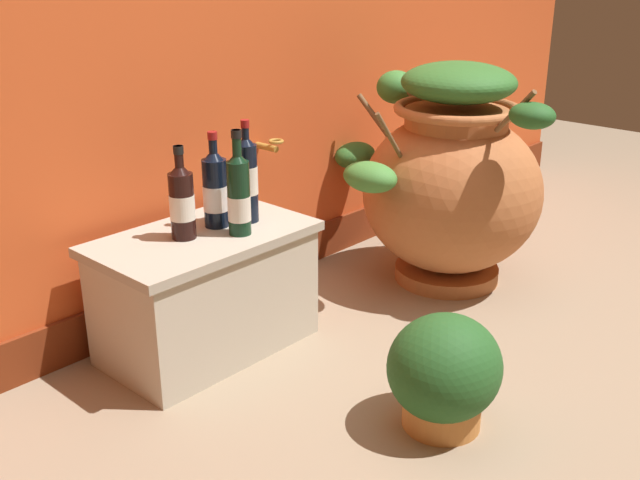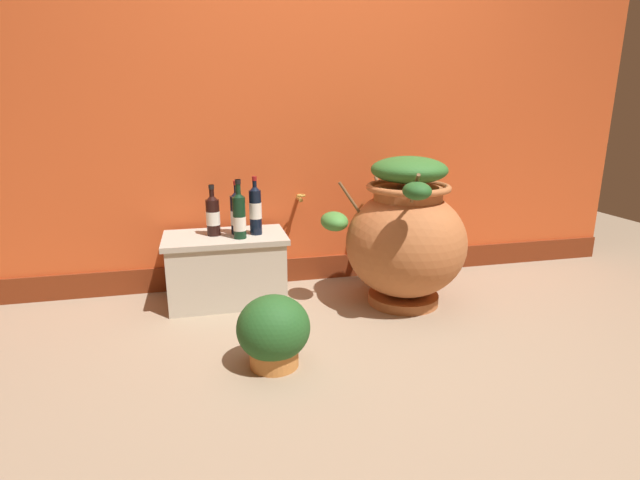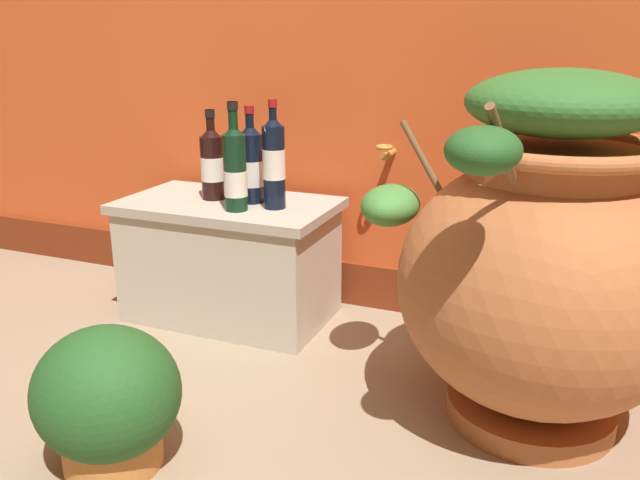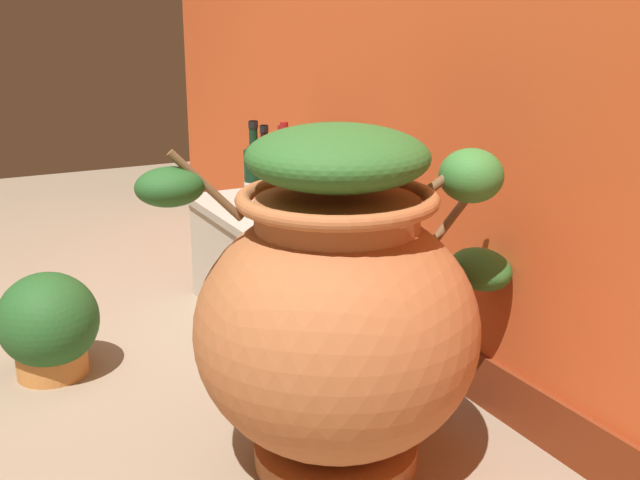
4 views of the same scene
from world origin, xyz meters
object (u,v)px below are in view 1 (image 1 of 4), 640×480
(potted_shrub, at_px, (444,374))
(terracotta_urn, at_px, (450,180))
(wine_bottle_left, at_px, (247,177))
(wine_bottle_middle, at_px, (215,188))
(wine_bottle_right, at_px, (182,200))
(wine_bottle_back, at_px, (239,193))

(potted_shrub, bearing_deg, terracotta_urn, 33.29)
(wine_bottle_left, bearing_deg, wine_bottle_middle, 158.70)
(potted_shrub, bearing_deg, wine_bottle_right, 104.71)
(wine_bottle_middle, xyz_separation_m, wine_bottle_right, (-0.14, -0.01, -0.00))
(wine_bottle_middle, distance_m, potted_shrub, 0.91)
(wine_bottle_left, height_order, potted_shrub, wine_bottle_left)
(terracotta_urn, relative_size, wine_bottle_right, 3.32)
(wine_bottle_middle, xyz_separation_m, potted_shrub, (0.08, -0.83, -0.37))
(wine_bottle_right, relative_size, potted_shrub, 0.89)
(wine_bottle_middle, relative_size, potted_shrub, 0.94)
(wine_bottle_right, relative_size, wine_bottle_back, 0.88)
(wine_bottle_left, bearing_deg, terracotta_urn, -16.58)
(wine_bottle_left, relative_size, wine_bottle_right, 1.15)
(wine_bottle_left, distance_m, wine_bottle_middle, 0.11)
(wine_bottle_back, distance_m, potted_shrub, 0.81)
(wine_bottle_left, relative_size, potted_shrub, 1.02)
(wine_bottle_left, xyz_separation_m, wine_bottle_back, (-0.10, -0.07, -0.02))
(terracotta_urn, height_order, wine_bottle_right, terracotta_urn)
(wine_bottle_middle, bearing_deg, wine_bottle_right, -176.77)
(terracotta_urn, height_order, wine_bottle_back, terracotta_urn)
(terracotta_urn, height_order, wine_bottle_middle, terracotta_urn)
(terracotta_urn, bearing_deg, wine_bottle_back, 169.20)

